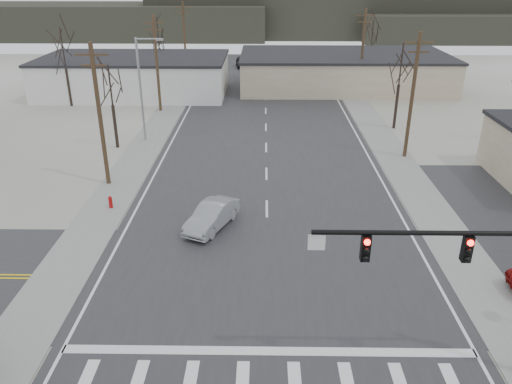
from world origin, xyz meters
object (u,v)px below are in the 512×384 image
(fire_hydrant, at_px, (111,202))
(car_far_b, at_px, (242,62))
(car_far_a, at_px, (305,83))
(sedan_crossing, at_px, (212,216))
(traffic_signal_mast, at_px, (494,271))

(fire_hydrant, height_order, car_far_b, car_far_b)
(car_far_a, bearing_deg, car_far_b, -82.67)
(car_far_a, xyz_separation_m, car_far_b, (-8.59, 15.12, 0.03))
(fire_hydrant, height_order, car_far_a, car_far_a)
(sedan_crossing, relative_size, car_far_b, 0.98)
(sedan_crossing, bearing_deg, traffic_signal_mast, -22.37)
(car_far_b, bearing_deg, traffic_signal_mast, -86.54)
(sedan_crossing, distance_m, car_far_a, 38.22)
(traffic_signal_mast, distance_m, car_far_a, 49.20)
(traffic_signal_mast, relative_size, car_far_a, 1.70)
(sedan_crossing, relative_size, car_far_a, 0.86)
(fire_hydrant, relative_size, sedan_crossing, 0.19)
(car_far_b, bearing_deg, sedan_crossing, -96.41)
(traffic_signal_mast, distance_m, sedan_crossing, 16.64)
(traffic_signal_mast, relative_size, sedan_crossing, 1.97)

